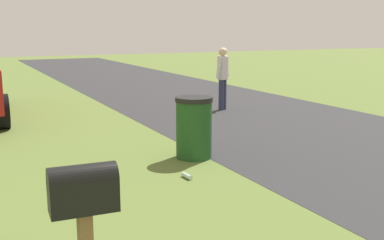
{
  "coord_description": "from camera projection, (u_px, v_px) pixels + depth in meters",
  "views": [
    {
      "loc": [
        1.5,
        2.02,
        2.15
      ],
      "look_at": [
        5.91,
        -0.17,
        1.18
      ],
      "focal_mm": 43.67,
      "sensor_mm": 36.0,
      "label": 1
    }
  ],
  "objects": [
    {
      "name": "trash_bin",
      "position": [
        194.0,
        127.0,
        7.82
      ],
      "size": [
        0.63,
        0.63,
        1.04
      ],
      "color": "#1E4C1E",
      "rests_on": "ground"
    },
    {
      "name": "mailbox",
      "position": [
        84.0,
        204.0,
        3.06
      ],
      "size": [
        0.23,
        0.45,
        1.29
      ],
      "rotation": [
        0.0,
        0.0,
        -0.06
      ],
      "color": "brown",
      "rests_on": "ground"
    },
    {
      "name": "pedestrian",
      "position": [
        223.0,
        74.0,
        12.38
      ],
      "size": [
        0.3,
        0.52,
        1.66
      ],
      "rotation": [
        0.0,
        0.0,
        0.53
      ],
      "color": "#2D3351",
      "rests_on": "ground"
    },
    {
      "name": "litter_bottle_midfield_b",
      "position": [
        187.0,
        176.0,
        6.81
      ],
      "size": [
        0.22,
        0.08,
        0.07
      ],
      "primitive_type": "cylinder",
      "rotation": [
        0.0,
        1.57,
        3.21
      ],
      "color": "#B2D8BF",
      "rests_on": "ground"
    }
  ]
}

